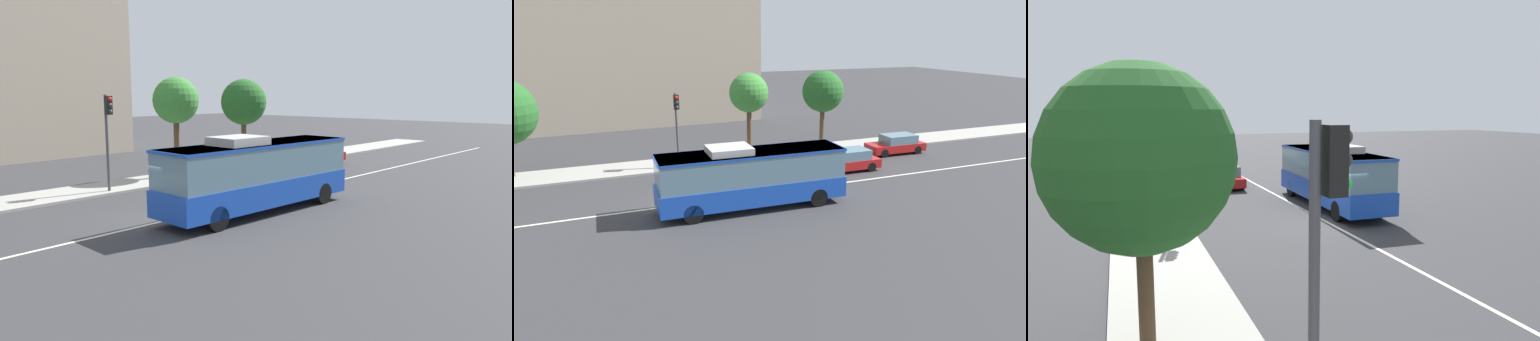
% 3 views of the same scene
% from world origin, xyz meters
% --- Properties ---
extents(ground_plane, '(160.00, 160.00, 0.00)m').
position_xyz_m(ground_plane, '(0.00, 0.00, 0.00)').
color(ground_plane, '#333335').
extents(sidewalk_kerb, '(80.00, 3.37, 0.14)m').
position_xyz_m(sidewalk_kerb, '(0.00, 7.99, 0.07)').
color(sidewalk_kerb, '#9E9B93').
rests_on(sidewalk_kerb, ground_plane).
extents(lane_centre_line, '(76.00, 0.16, 0.01)m').
position_xyz_m(lane_centre_line, '(0.00, 0.00, 0.01)').
color(lane_centre_line, silver).
rests_on(lane_centre_line, ground_plane).
extents(transit_bus, '(10.07, 2.80, 3.46)m').
position_xyz_m(transit_bus, '(3.70, -1.76, 1.81)').
color(transit_bus, '#1947B7').
rests_on(transit_bus, ground_plane).
extents(sedan_red, '(4.55, 1.92, 1.46)m').
position_xyz_m(sedan_red, '(18.03, 4.91, 0.72)').
color(sedan_red, '#B21919').
rests_on(sedan_red, ground_plane).
extents(sedan_red_ahead, '(4.53, 1.89, 1.46)m').
position_xyz_m(sedan_red_ahead, '(12.05, 2.27, 0.72)').
color(sedan_red_ahead, '#B21919').
rests_on(sedan_red_ahead, ground_plane).
extents(traffic_light_near_corner, '(0.32, 0.62, 5.20)m').
position_xyz_m(traffic_light_near_corner, '(1.53, 6.74, 3.56)').
color(traffic_light_near_corner, '#47474C').
rests_on(traffic_light_near_corner, ground_plane).
extents(street_tree_kerbside_left, '(2.85, 2.85, 6.26)m').
position_xyz_m(street_tree_kerbside_left, '(7.09, 8.05, 4.77)').
color(street_tree_kerbside_left, '#4C3823').
rests_on(street_tree_kerbside_left, ground_plane).
extents(street_tree_kerbside_centre, '(3.22, 3.22, 6.26)m').
position_xyz_m(street_tree_kerbside_centre, '(13.19, 8.10, 4.61)').
color(street_tree_kerbside_centre, '#4C3823').
rests_on(street_tree_kerbside_centre, ground_plane).
extents(office_block_background, '(26.23, 14.15, 13.60)m').
position_xyz_m(office_block_background, '(0.49, 28.43, 6.80)').
color(office_block_background, tan).
rests_on(office_block_background, ground_plane).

